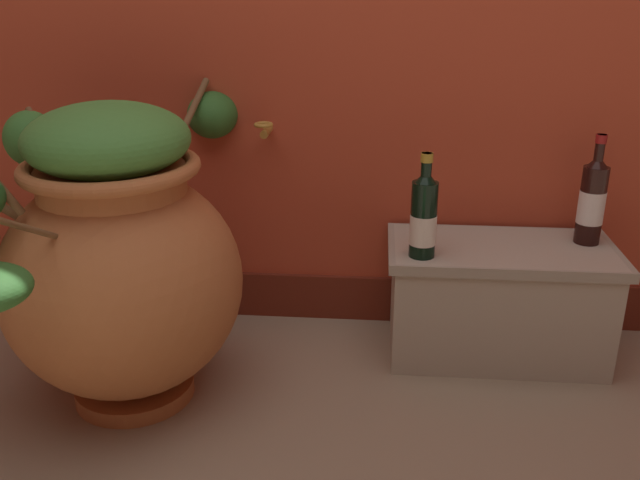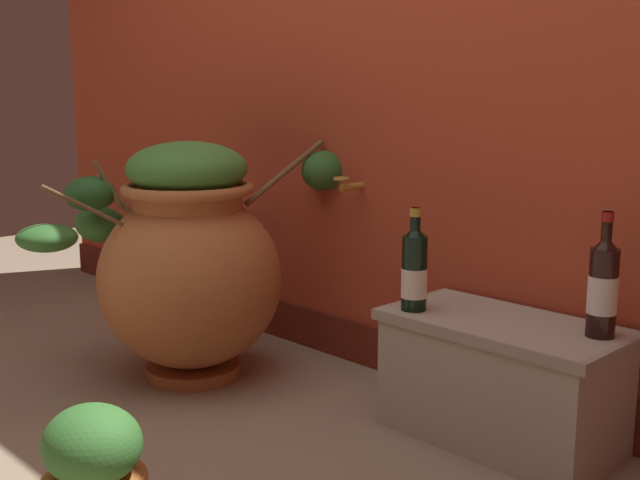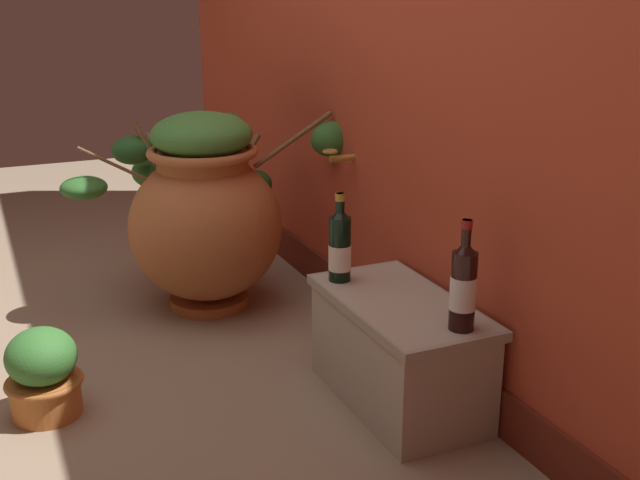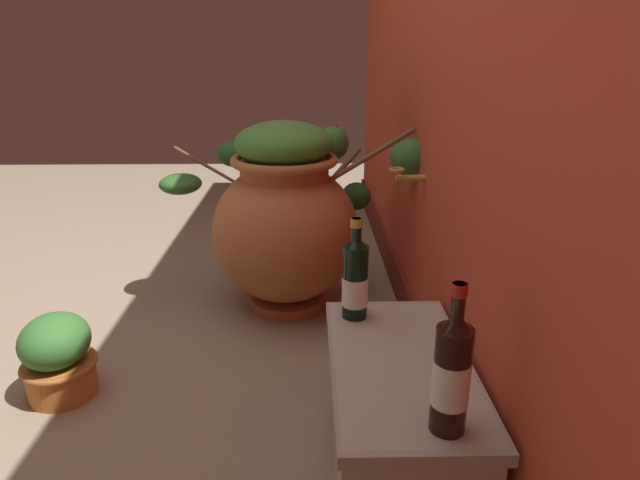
% 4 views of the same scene
% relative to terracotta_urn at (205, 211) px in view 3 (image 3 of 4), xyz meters
% --- Properties ---
extents(ground_plane, '(7.00, 7.00, 0.00)m').
position_rel_terracotta_urn_xyz_m(ground_plane, '(0.48, -0.60, -0.40)').
color(ground_plane, gray).
extents(terracotta_urn, '(0.76, 1.11, 0.79)m').
position_rel_terracotta_urn_xyz_m(terracotta_urn, '(0.00, 0.00, 0.00)').
color(terracotta_urn, '#B26638').
rests_on(terracotta_urn, ground_plane).
extents(stone_ledge, '(0.65, 0.34, 0.34)m').
position_rel_terracotta_urn_xyz_m(stone_ledge, '(1.02, 0.32, -0.21)').
color(stone_ledge, '#B2A893').
rests_on(stone_ledge, ground_plane).
extents(wine_bottle_left, '(0.07, 0.07, 0.32)m').
position_rel_terracotta_urn_xyz_m(wine_bottle_left, '(1.26, 0.37, 0.08)').
color(wine_bottle_left, black).
rests_on(wine_bottle_left, stone_ledge).
extents(wine_bottle_middle, '(0.07, 0.07, 0.29)m').
position_rel_terracotta_urn_xyz_m(wine_bottle_middle, '(0.78, 0.22, 0.06)').
color(wine_bottle_middle, black).
rests_on(wine_bottle_middle, stone_ledge).
extents(potted_shrub, '(0.23, 0.23, 0.28)m').
position_rel_terracotta_urn_xyz_m(potted_shrub, '(0.64, -0.71, -0.26)').
color(potted_shrub, '#C17033').
rests_on(potted_shrub, ground_plane).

